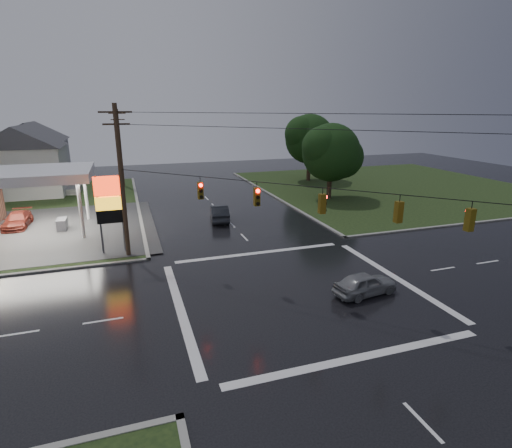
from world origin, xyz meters
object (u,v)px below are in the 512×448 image
object	(u,v)px
car_north	(219,213)
pylon_sign	(110,202)
house_far	(34,151)
tree_ne_near	(332,153)
utility_pole_n	(120,147)
car_pump	(17,220)
house_near	(24,160)
tree_ne_far	(311,139)
utility_pole_nw	(122,180)
car_crossing	(365,284)

from	to	relation	value
car_north	pylon_sign	bearing A→B (deg)	41.86
house_far	tree_ne_near	xyz separation A→B (m)	(36.09, -26.01, 1.16)
utility_pole_n	tree_ne_near	bearing A→B (deg)	-34.10
tree_ne_near	car_pump	world-z (taller)	tree_ne_near
car_north	utility_pole_n	bearing A→B (deg)	-58.93
house_near	tree_ne_near	size ratio (longest dim) A/B	1.23
utility_pole_n	tree_ne_far	xyz separation A→B (m)	(26.65, -4.01, 0.71)
utility_pole_nw	tree_ne_near	bearing A→B (deg)	27.86
utility_pole_nw	car_pump	xyz separation A→B (m)	(-9.54, 10.92, -5.02)
tree_ne_near	car_pump	bearing A→B (deg)	-177.29
tree_ne_far	car_pump	bearing A→B (deg)	-159.44
house_far	pylon_sign	bearing A→B (deg)	-73.02
pylon_sign	tree_ne_near	size ratio (longest dim) A/B	0.67
car_north	car_crossing	world-z (taller)	car_north
tree_ne_near	utility_pole_n	bearing A→B (deg)	145.90
pylon_sign	tree_ne_far	distance (m)	36.35
utility_pole_nw	house_far	world-z (taller)	utility_pole_nw
house_far	car_pump	xyz separation A→B (m)	(2.91, -27.58, -3.70)
pylon_sign	car_crossing	xyz separation A→B (m)	(14.18, -12.13, -3.33)
house_far	tree_ne_far	bearing A→B (deg)	-19.71
tree_ne_far	house_far	bearing A→B (deg)	160.29
house_far	car_pump	world-z (taller)	house_far
tree_ne_near	house_far	bearing A→B (deg)	144.23
car_crossing	tree_ne_far	bearing A→B (deg)	-28.78
car_pump	pylon_sign	bearing A→B (deg)	-48.40
tree_ne_far	car_north	world-z (taller)	tree_ne_far
tree_ne_far	utility_pole_n	bearing A→B (deg)	171.45
house_far	car_crossing	xyz separation A→B (m)	(25.63, -49.63, -3.73)
pylon_sign	house_far	xyz separation A→B (m)	(-11.45, 37.50, 0.39)
pylon_sign	tree_ne_far	world-z (taller)	tree_ne_far
tree_ne_far	car_north	xyz separation A→B (m)	(-17.95, -17.16, -5.39)
house_far	utility_pole_n	bearing A→B (deg)	-38.77
car_crossing	car_pump	world-z (taller)	car_pump
pylon_sign	car_north	world-z (taller)	pylon_sign
pylon_sign	car_north	size ratio (longest dim) A/B	1.26
tree_ne_near	tree_ne_far	size ratio (longest dim) A/B	0.92
utility_pole_n	car_north	distance (m)	23.36
utility_pole_n	tree_ne_near	size ratio (longest dim) A/B	1.17
tree_ne_near	house_near	bearing A→B (deg)	158.24
pylon_sign	utility_pole_n	distance (m)	27.56
car_crossing	utility_pole_nw	bearing A→B (deg)	41.74
house_far	tree_ne_near	size ratio (longest dim) A/B	1.23
pylon_sign	car_north	xyz separation A→B (m)	(9.70, 6.33, -3.22)
house_near	car_north	xyz separation A→B (m)	(20.15, -19.17, -3.62)
utility_pole_nw	tree_ne_far	size ratio (longest dim) A/B	1.12
utility_pole_nw	car_north	xyz separation A→B (m)	(8.70, 7.33, -4.93)
house_near	car_north	size ratio (longest dim) A/B	2.31
house_far	house_near	bearing A→B (deg)	-85.24
pylon_sign	utility_pole_nw	distance (m)	2.22
pylon_sign	tree_ne_far	size ratio (longest dim) A/B	0.61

